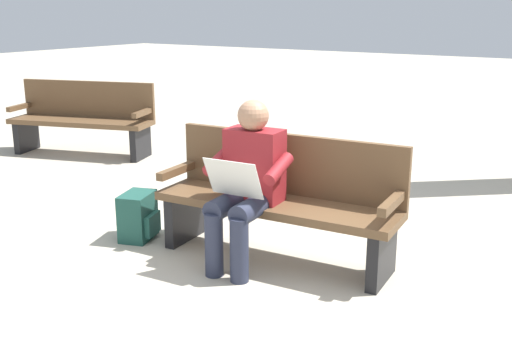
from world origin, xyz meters
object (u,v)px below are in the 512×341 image
object	(u,v)px
bench_far	(83,118)
bench_near	(280,197)
person_seated	(247,180)
backpack	(139,216)

from	to	relation	value
bench_far	bench_near	bearing A→B (deg)	140.51
person_seated	bench_far	distance (m)	4.02
person_seated	backpack	world-z (taller)	person_seated
person_seated	bench_far	bearing A→B (deg)	-30.01
bench_near	bench_far	xyz separation A→B (m)	(3.75, -1.49, 0.00)
bench_far	person_seated	bearing A→B (deg)	136.63
person_seated	backpack	distance (m)	1.09
bench_near	backpack	bearing A→B (deg)	10.86
bench_near	person_seated	xyz separation A→B (m)	(0.12, 0.24, 0.17)
bench_near	person_seated	world-z (taller)	person_seated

